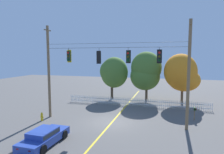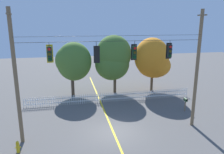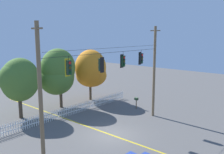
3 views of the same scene
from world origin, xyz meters
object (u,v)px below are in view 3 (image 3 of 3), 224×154
traffic_signal_eastbound_side (101,65)px  traffic_signal_northbound_secondary (141,58)px  autumn_maple_mid (58,73)px  roadside_mailbox (136,99)px  traffic_signal_northbound_primary (69,68)px  autumn_maple_near_fence (19,79)px  traffic_signal_southbound_primary (123,61)px  autumn_oak_far_east (91,70)px

traffic_signal_eastbound_side → traffic_signal_northbound_secondary: same height
autumn_maple_mid → roadside_mailbox: 9.56m
traffic_signal_northbound_primary → roadside_mailbox: 13.45m
autumn_maple_near_fence → traffic_signal_northbound_secondary: bearing=-55.6°
traffic_signal_northbound_secondary → autumn_maple_mid: size_ratio=0.20×
traffic_signal_southbound_primary → traffic_signal_northbound_secondary: (2.74, 0.00, 0.03)m
traffic_signal_northbound_primary → traffic_signal_northbound_secondary: same height
autumn_oak_far_east → traffic_signal_northbound_secondary: bearing=-104.9°
autumn_maple_near_fence → roadside_mailbox: autumn_maple_near_fence is taller
autumn_maple_near_fence → autumn_oak_far_east: (9.45, -0.76, 0.05)m
autumn_maple_near_fence → traffic_signal_northbound_primary: bearing=-99.7°
autumn_maple_mid → autumn_oak_far_east: size_ratio=1.05×
traffic_signal_northbound_primary → autumn_maple_mid: size_ratio=0.20×
traffic_signal_eastbound_side → autumn_maple_mid: (3.30, 10.00, -2.15)m
roadside_mailbox → traffic_signal_northbound_primary: bearing=-166.8°
autumn_maple_near_fence → autumn_oak_far_east: autumn_oak_far_east is taller
traffic_signal_eastbound_side → autumn_oak_far_east: bearing=49.6°
traffic_signal_northbound_secondary → autumn_maple_near_fence: traffic_signal_northbound_secondary is taller
traffic_signal_southbound_primary → roadside_mailbox: (6.12, 2.82, -5.18)m
traffic_signal_southbound_primary → traffic_signal_northbound_secondary: same height
traffic_signal_northbound_primary → roadside_mailbox: (12.06, 2.82, -5.23)m
traffic_signal_southbound_primary → traffic_signal_northbound_secondary: bearing=0.0°
autumn_maple_near_fence → traffic_signal_southbound_primary: bearing=-67.5°
autumn_oak_far_east → traffic_signal_southbound_primary: bearing=-119.2°
traffic_signal_northbound_secondary → autumn_maple_mid: 10.46m
autumn_maple_mid → traffic_signal_southbound_primary: bearing=-93.0°
traffic_signal_eastbound_side → autumn_maple_near_fence: bearing=98.0°
traffic_signal_eastbound_side → traffic_signal_southbound_primary: (2.77, 0.02, 0.05)m
traffic_signal_eastbound_side → autumn_oak_far_east: 12.55m
autumn_oak_far_east → traffic_signal_northbound_primary: bearing=-140.0°
roadside_mailbox → traffic_signal_northbound_secondary: bearing=-140.1°
traffic_signal_northbound_primary → autumn_maple_near_fence: size_ratio=0.23×
autumn_oak_far_east → autumn_maple_mid: bearing=172.9°
autumn_oak_far_east → roadside_mailbox: 7.27m
traffic_signal_eastbound_side → roadside_mailbox: (8.89, 2.84, -5.13)m
traffic_signal_southbound_primary → autumn_oak_far_east: 10.98m
traffic_signal_eastbound_side → traffic_signal_southbound_primary: bearing=0.4°
traffic_signal_eastbound_side → autumn_maple_near_fence: (-1.44, 10.18, -2.20)m
autumn_maple_near_fence → autumn_maple_mid: size_ratio=0.89×
roadside_mailbox → autumn_oak_far_east: bearing=97.6°
traffic_signal_eastbound_side → traffic_signal_northbound_secondary: size_ratio=1.06×
autumn_maple_near_fence → autumn_maple_mid: autumn_maple_mid is taller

